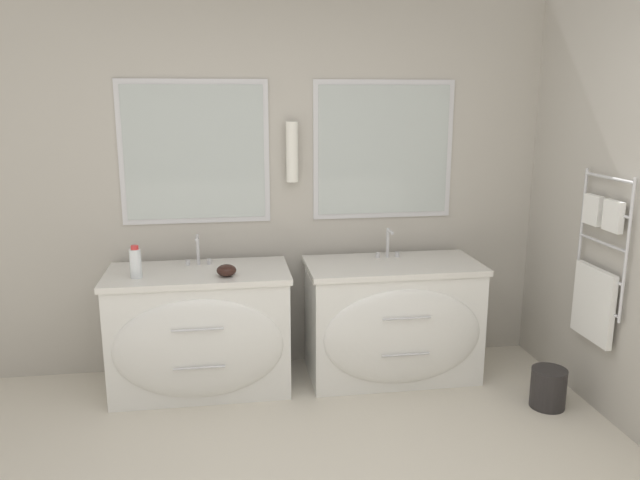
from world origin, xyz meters
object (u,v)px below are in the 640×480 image
Objects in this scene: vanity_left at (200,331)px; toiletry_bottle at (136,263)px; vanity_right at (393,321)px; amenity_bowl at (226,270)px; waste_bin at (548,387)px.

toiletry_bottle reaches higher than vanity_left.
amenity_bowl is (-1.11, -0.11, 0.44)m from vanity_right.
vanity_right is 1.20m from amenity_bowl.
amenity_bowl is at bearing -174.32° from vanity_right.
waste_bin is (2.15, -0.57, -0.28)m from vanity_left.
amenity_bowl is 2.14m from waste_bin.
waste_bin is at bearing -14.99° from vanity_left.
amenity_bowl reaches higher than vanity_right.
toiletry_bottle reaches higher than amenity_bowl.
vanity_left is 1.30m from vanity_right.
toiletry_bottle is 1.65× the size of amenity_bowl.
waste_bin is at bearing -34.08° from vanity_right.
amenity_bowl is (0.55, -0.05, -0.06)m from toiletry_bottle.
vanity_left is 2.24m from waste_bin.
vanity_left is at bearing 180.00° from vanity_right.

